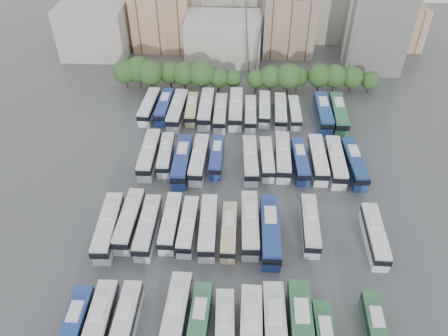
{
  "coord_description": "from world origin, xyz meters",
  "views": [
    {
      "loc": [
        -0.19,
        -54.64,
        54.51
      ],
      "look_at": [
        -3.24,
        7.87,
        3.0
      ],
      "focal_mm": 35.0,
      "sensor_mm": 36.0,
      "label": 1
    }
  ],
  "objects_px": {
    "electricity_pylon": "(255,5)",
    "bus_r0_s4": "(175,319)",
    "bus_r2_s11": "(318,159)",
    "bus_r2_s8": "(267,158)",
    "bus_r1_s4": "(188,226)",
    "bus_r1_s2": "(148,226)",
    "bus_r0_s5": "(199,325)",
    "bus_r2_s2": "(166,154)",
    "bus_r1_s6": "(229,231)",
    "bus_r3_s10": "(295,112)",
    "bus_r2_s13": "(354,163)",
    "bus_r0_s12": "(376,333)",
    "bus_r2_s3": "(182,161)",
    "bus_r1_s1": "(130,220)",
    "bus_r1_s8": "(270,231)",
    "bus_r2_s7": "(250,160)",
    "bus_r2_s9": "(283,156)",
    "bus_r3_s2": "(178,110)",
    "bus_r3_s13": "(338,113)",
    "bus_r0_s1": "(98,327)",
    "bus_r1_s0": "(109,227)",
    "bus_r3_s6": "(236,108)",
    "bus_r0_s6": "(225,333)",
    "bus_r1_s7": "(250,224)",
    "bus_r3_s8": "(264,108)",
    "bus_r3_s9": "(280,111)",
    "bus_r0_s2": "(125,324)",
    "bus_r2_s1": "(149,154)",
    "bus_r2_s5": "(217,156)",
    "bus_r0_s0": "(74,328)",
    "bus_r3_s7": "(250,113)",
    "bus_r1_s10": "(310,225)",
    "apartment_tower": "(378,19)",
    "bus_r2_s4": "(199,159)",
    "bus_r3_s0": "(149,106)",
    "bus_r1_s13": "(375,235)",
    "bus_r2_s12": "(336,161)",
    "bus_r0_s9": "(301,330)",
    "bus_r3_s1": "(165,106)",
    "bus_r1_s5": "(208,227)",
    "bus_r0_s7": "(251,335)",
    "bus_r3_s5": "(221,112)"
  },
  "relations": [
    {
      "from": "bus_r2_s13",
      "to": "bus_r2_s11",
      "type": "bearing_deg",
      "value": 169.04
    },
    {
      "from": "bus_r0_s7",
      "to": "bus_r1_s13",
      "type": "distance_m",
      "value": 26.93
    },
    {
      "from": "bus_r0_s1",
      "to": "bus_r2_s7",
      "type": "height_order",
      "value": "bus_r0_s1"
    },
    {
      "from": "bus_r2_s11",
      "to": "bus_r2_s8",
      "type": "bearing_deg",
      "value": 179.99
    },
    {
      "from": "bus_r2_s9",
      "to": "bus_r3_s8",
      "type": "relative_size",
      "value": 1.1
    },
    {
      "from": "bus_r2_s13",
      "to": "bus_r2_s7",
      "type": "bearing_deg",
      "value": 176.73
    },
    {
      "from": "bus_r0_s7",
      "to": "bus_r3_s9",
      "type": "bearing_deg",
      "value": 83.65
    },
    {
      "from": "bus_r0_s0",
      "to": "bus_r2_s11",
      "type": "height_order",
      "value": "bus_r2_s11"
    },
    {
      "from": "bus_r3_s10",
      "to": "bus_r2_s13",
      "type": "bearing_deg",
      "value": -61.46
    },
    {
      "from": "bus_r3_s2",
      "to": "bus_r3_s13",
      "type": "height_order",
      "value": "bus_r3_s13"
    },
    {
      "from": "bus_r1_s2",
      "to": "bus_r0_s5",
      "type": "bearing_deg",
      "value": -59.46
    },
    {
      "from": "bus_r1_s5",
      "to": "bus_r2_s11",
      "type": "height_order",
      "value": "bus_r2_s11"
    },
    {
      "from": "bus_r1_s6",
      "to": "bus_r2_s2",
      "type": "height_order",
      "value": "bus_r2_s2"
    },
    {
      "from": "bus_r0_s12",
      "to": "bus_r1_s1",
      "type": "height_order",
      "value": "bus_r1_s1"
    },
    {
      "from": "bus_r0_s2",
      "to": "bus_r3_s13",
      "type": "height_order",
      "value": "bus_r3_s13"
    },
    {
      "from": "electricity_pylon",
      "to": "bus_r1_s7",
      "type": "relative_size",
      "value": 2.62
    },
    {
      "from": "bus_r0_s0",
      "to": "bus_r0_s5",
      "type": "height_order",
      "value": "bus_r0_s5"
    },
    {
      "from": "bus_r1_s4",
      "to": "bus_r3_s9",
      "type": "height_order",
      "value": "bus_r3_s9"
    },
    {
      "from": "bus_r2_s13",
      "to": "bus_r3_s0",
      "type": "distance_m",
      "value": 47.07
    },
    {
      "from": "bus_r0_s6",
      "to": "bus_r3_s13",
      "type": "bearing_deg",
      "value": 64.75
    },
    {
      "from": "bus_r2_s2",
      "to": "bus_r2_s8",
      "type": "height_order",
      "value": "bus_r2_s2"
    },
    {
      "from": "electricity_pylon",
      "to": "bus_r0_s4",
      "type": "distance_m",
      "value": 75.55
    },
    {
      "from": "bus_r2_s1",
      "to": "bus_r3_s6",
      "type": "xyz_separation_m",
      "value": [
        16.59,
        17.76,
        0.07
      ]
    },
    {
      "from": "bus_r0_s0",
      "to": "bus_r3_s7",
      "type": "relative_size",
      "value": 1.02
    },
    {
      "from": "bus_r0_s1",
      "to": "bus_r3_s2",
      "type": "xyz_separation_m",
      "value": [
        3.39,
        53.73,
        0.09
      ]
    },
    {
      "from": "bus_r2_s9",
      "to": "bus_r3_s2",
      "type": "bearing_deg",
      "value": 146.52
    },
    {
      "from": "bus_r1_s10",
      "to": "bus_r1_s1",
      "type": "bearing_deg",
      "value": -177.33
    },
    {
      "from": "bus_r1_s8",
      "to": "bus_r3_s8",
      "type": "relative_size",
      "value": 1.17
    },
    {
      "from": "bus_r0_s9",
      "to": "bus_r3_s1",
      "type": "bearing_deg",
      "value": 116.23
    },
    {
      "from": "apartment_tower",
      "to": "bus_r2_s2",
      "type": "height_order",
      "value": "apartment_tower"
    },
    {
      "from": "bus_r1_s8",
      "to": "bus_r1_s13",
      "type": "height_order",
      "value": "bus_r1_s8"
    },
    {
      "from": "bus_r0_s12",
      "to": "bus_r2_s3",
      "type": "xyz_separation_m",
      "value": [
        -29.7,
        34.34,
        0.29
      ]
    },
    {
      "from": "bus_r0_s4",
      "to": "bus_r0_s5",
      "type": "relative_size",
      "value": 1.13
    },
    {
      "from": "bus_r2_s3",
      "to": "bus_r2_s4",
      "type": "xyz_separation_m",
      "value": [
        3.21,
        0.82,
        -0.08
      ]
    },
    {
      "from": "bus_r0_s7",
      "to": "bus_r3_s13",
      "type": "bearing_deg",
      "value": 70.73
    },
    {
      "from": "bus_r2_s2",
      "to": "bus_r3_s10",
      "type": "xyz_separation_m",
      "value": [
        26.64,
        16.94,
        -0.08
      ]
    },
    {
      "from": "bus_r1_s8",
      "to": "bus_r1_s10",
      "type": "relative_size",
      "value": 1.14
    },
    {
      "from": "bus_r1_s0",
      "to": "electricity_pylon",
      "type": "bearing_deg",
      "value": 65.18
    },
    {
      "from": "bus_r1_s0",
      "to": "bus_r3_s6",
      "type": "relative_size",
      "value": 0.97
    },
    {
      "from": "bus_r0_s1",
      "to": "bus_r3_s5",
      "type": "height_order",
      "value": "bus_r0_s1"
    },
    {
      "from": "bus_r2_s7",
      "to": "bus_r2_s12",
      "type": "bearing_deg",
      "value": -1.8
    },
    {
      "from": "bus_r0_s7",
      "to": "bus_r2_s12",
      "type": "bearing_deg",
      "value": 66.67
    },
    {
      "from": "bus_r0_s6",
      "to": "bus_r1_s7",
      "type": "relative_size",
      "value": 0.92
    },
    {
      "from": "bus_r1_s8",
      "to": "bus_r3_s2",
      "type": "height_order",
      "value": "bus_r1_s8"
    },
    {
      "from": "bus_r1_s1",
      "to": "bus_r1_s8",
      "type": "xyz_separation_m",
      "value": [
        23.17,
        -1.39,
        0.18
      ]
    },
    {
      "from": "bus_r1_s4",
      "to": "bus_r2_s8",
      "type": "bearing_deg",
      "value": 55.47
    },
    {
      "from": "bus_r0_s12",
      "to": "bus_r3_s2",
      "type": "distance_m",
      "value": 62.15
    },
    {
      "from": "bus_r1_s8",
      "to": "bus_r1_s10",
      "type": "bearing_deg",
      "value": 15.55
    },
    {
      "from": "bus_r2_s8",
      "to": "bus_r3_s9",
      "type": "xyz_separation_m",
      "value": [
        3.52,
        17.25,
        0.12
      ]
    },
    {
      "from": "bus_r0_s6",
      "to": "bus_r2_s5",
      "type": "xyz_separation_m",
      "value": [
        -3.35,
        37.52,
        -0.1
      ]
    }
  ]
}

